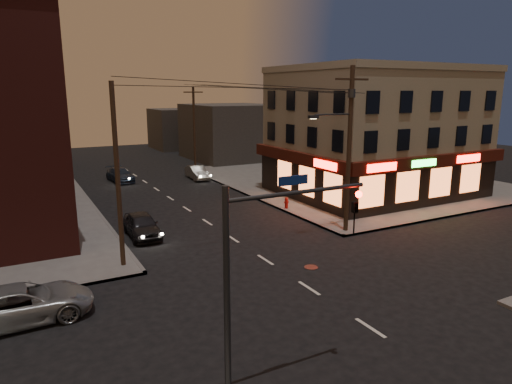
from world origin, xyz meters
TOP-DOWN VIEW (x-y plane):
  - ground at (0.00, 0.00)m, footprint 120.00×120.00m
  - sidewalk_ne at (18.00, 19.00)m, footprint 24.00×28.00m
  - pizza_building at (15.93, 13.43)m, footprint 15.85×12.85m
  - bg_building_ne_a at (14.00, 38.00)m, footprint 10.00×12.00m
  - bg_building_ne_b at (12.00, 52.00)m, footprint 8.00×8.00m
  - utility_pole_main at (6.68, 5.80)m, footprint 4.20×0.44m
  - utility_pole_far at (6.80, 32.00)m, footprint 0.26×0.26m
  - utility_pole_west at (-6.80, 6.50)m, footprint 0.24×0.24m
  - traffic_signal at (-5.57, -5.60)m, footprint 4.49×0.32m
  - suv_cross at (-11.44, 2.74)m, footprint 5.33×2.61m
  - sedan_near at (-4.67, 11.01)m, footprint 1.85×4.33m
  - sedan_mid at (5.00, 26.80)m, footprint 1.64×4.17m
  - sedan_far at (-2.08, 29.23)m, footprint 2.23×4.69m
  - fire_hydrant at (6.40, 12.16)m, footprint 0.36×0.36m

SIDE VIEW (x-z plane):
  - ground at x=0.00m, z-range 0.00..0.00m
  - sidewalk_ne at x=18.00m, z-range 0.00..0.15m
  - fire_hydrant at x=6.40m, z-range 0.19..1.01m
  - sedan_far at x=-2.08m, z-range 0.00..1.32m
  - sedan_mid at x=5.00m, z-range 0.00..1.35m
  - suv_cross at x=-11.44m, z-range 0.00..1.46m
  - sedan_near at x=-4.67m, z-range 0.00..1.46m
  - bg_building_ne_b at x=12.00m, z-range 0.00..6.00m
  - bg_building_ne_a at x=14.00m, z-range 0.00..7.00m
  - traffic_signal at x=-5.57m, z-range 0.92..7.39m
  - utility_pole_far at x=6.80m, z-range 0.15..9.15m
  - utility_pole_west at x=-6.80m, z-range 0.15..9.15m
  - pizza_building at x=15.93m, z-range 0.10..10.60m
  - utility_pole_main at x=6.68m, z-range 0.76..10.76m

